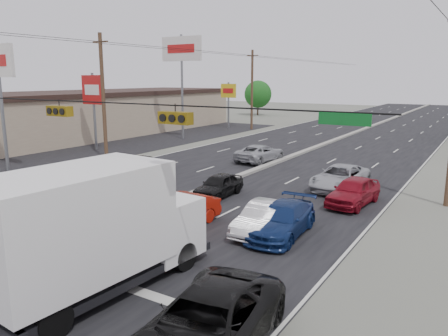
{
  "coord_description": "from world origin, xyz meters",
  "views": [
    {
      "loc": [
        14.17,
        -9.77,
        6.56
      ],
      "look_at": [
        3.07,
        8.13,
        2.2
      ],
      "focal_mm": 35.0,
      "sensor_mm": 36.0,
      "label": 1
    }
  ],
  "objects_px": {
    "tan_sedan": "(37,253)",
    "oncoming_far": "(260,153)",
    "pole_sign_billboard": "(182,55)",
    "pole_sign_far": "(228,94)",
    "queue_car_c": "(340,178)",
    "queue_car_a": "(219,186)",
    "utility_pole_left_b": "(103,96)",
    "utility_pole_left_c": "(252,89)",
    "red_sedan": "(179,212)",
    "oncoming_near": "(143,166)",
    "pole_sign_mid": "(93,94)",
    "queue_car_d": "(282,220)",
    "queue_car_b": "(264,218)",
    "box_truck": "(95,229)",
    "queue_car_e": "(354,191)",
    "tree_left_far": "(258,94)",
    "black_suv": "(207,326)"
  },
  "relations": [
    {
      "from": "pole_sign_billboard",
      "to": "queue_car_a",
      "type": "relative_size",
      "value": 2.94
    },
    {
      "from": "box_truck",
      "to": "queue_car_b",
      "type": "height_order",
      "value": "box_truck"
    },
    {
      "from": "box_truck",
      "to": "pole_sign_far",
      "type": "bearing_deg",
      "value": 120.18
    },
    {
      "from": "queue_car_e",
      "to": "pole_sign_far",
      "type": "bearing_deg",
      "value": 137.35
    },
    {
      "from": "pole_sign_far",
      "to": "oncoming_near",
      "type": "relative_size",
      "value": 1.21
    },
    {
      "from": "black_suv",
      "to": "oncoming_near",
      "type": "relative_size",
      "value": 1.1
    },
    {
      "from": "queue_car_c",
      "to": "tan_sedan",
      "type": "bearing_deg",
      "value": -104.27
    },
    {
      "from": "pole_sign_billboard",
      "to": "pole_sign_far",
      "type": "bearing_deg",
      "value": 97.13
    },
    {
      "from": "pole_sign_billboard",
      "to": "tan_sedan",
      "type": "xyz_separation_m",
      "value": [
        15.9,
        -29.27,
        -8.17
      ]
    },
    {
      "from": "queue_car_c",
      "to": "queue_car_e",
      "type": "bearing_deg",
      "value": -57.25
    },
    {
      "from": "queue_car_a",
      "to": "queue_car_b",
      "type": "xyz_separation_m",
      "value": [
        4.8,
        -3.92,
        0.02
      ]
    },
    {
      "from": "pole_sign_far",
      "to": "queue_car_d",
      "type": "xyz_separation_m",
      "value": [
        23.0,
        -33.55,
        -3.73
      ]
    },
    {
      "from": "queue_car_e",
      "to": "oncoming_far",
      "type": "height_order",
      "value": "queue_car_e"
    },
    {
      "from": "pole_sign_billboard",
      "to": "queue_car_d",
      "type": "bearing_deg",
      "value": -45.07
    },
    {
      "from": "utility_pole_left_c",
      "to": "oncoming_far",
      "type": "relative_size",
      "value": 2.05
    },
    {
      "from": "black_suv",
      "to": "utility_pole_left_c",
      "type": "bearing_deg",
      "value": 109.43
    },
    {
      "from": "utility_pole_left_c",
      "to": "queue_car_c",
      "type": "bearing_deg",
      "value": -52.01
    },
    {
      "from": "tan_sedan",
      "to": "queue_car_d",
      "type": "height_order",
      "value": "tan_sedan"
    },
    {
      "from": "box_truck",
      "to": "queue_car_e",
      "type": "xyz_separation_m",
      "value": [
        4.13,
        13.7,
        -1.31
      ]
    },
    {
      "from": "box_truck",
      "to": "queue_car_c",
      "type": "relative_size",
      "value": 1.56
    },
    {
      "from": "tan_sedan",
      "to": "oncoming_far",
      "type": "distance_m",
      "value": 22.25
    },
    {
      "from": "box_truck",
      "to": "queue_car_a",
      "type": "xyz_separation_m",
      "value": [
        -2.76,
        11.37,
        -1.4
      ]
    },
    {
      "from": "box_truck",
      "to": "queue_car_c",
      "type": "height_order",
      "value": "box_truck"
    },
    {
      "from": "utility_pole_left_c",
      "to": "pole_sign_mid",
      "type": "xyz_separation_m",
      "value": [
        -4.5,
        -22.0,
        0.01
      ]
    },
    {
      "from": "queue_car_a",
      "to": "utility_pole_left_b",
      "type": "bearing_deg",
      "value": 159.53
    },
    {
      "from": "red_sedan",
      "to": "pole_sign_far",
      "type": "bearing_deg",
      "value": 123.99
    },
    {
      "from": "pole_sign_far",
      "to": "queue_car_e",
      "type": "distance_m",
      "value": 36.82
    },
    {
      "from": "box_truck",
      "to": "tan_sedan",
      "type": "distance_m",
      "value": 3.08
    },
    {
      "from": "red_sedan",
      "to": "queue_car_c",
      "type": "distance_m",
      "value": 11.22
    },
    {
      "from": "queue_car_b",
      "to": "queue_car_c",
      "type": "xyz_separation_m",
      "value": [
        0.5,
        9.09,
        0.05
      ]
    },
    {
      "from": "red_sedan",
      "to": "black_suv",
      "type": "distance_m",
      "value": 9.26
    },
    {
      "from": "utility_pole_left_b",
      "to": "pole_sign_mid",
      "type": "bearing_deg",
      "value": 146.31
    },
    {
      "from": "queue_car_d",
      "to": "oncoming_far",
      "type": "height_order",
      "value": "oncoming_far"
    },
    {
      "from": "oncoming_far",
      "to": "oncoming_near",
      "type": "bearing_deg",
      "value": 70.08
    },
    {
      "from": "tree_left_far",
      "to": "queue_car_e",
      "type": "height_order",
      "value": "tree_left_far"
    },
    {
      "from": "tan_sedan",
      "to": "oncoming_near",
      "type": "bearing_deg",
      "value": 123.96
    },
    {
      "from": "utility_pole_left_c",
      "to": "box_truck",
      "type": "height_order",
      "value": "utility_pole_left_c"
    },
    {
      "from": "utility_pole_left_c",
      "to": "oncoming_near",
      "type": "distance_m",
      "value": 29.3
    },
    {
      "from": "pole_sign_billboard",
      "to": "tan_sedan",
      "type": "distance_m",
      "value": 34.3
    },
    {
      "from": "pole_sign_billboard",
      "to": "pole_sign_mid",
      "type": "bearing_deg",
      "value": -104.04
    },
    {
      "from": "queue_car_c",
      "to": "red_sedan",
      "type": "bearing_deg",
      "value": -107.58
    },
    {
      "from": "pole_sign_billboard",
      "to": "box_truck",
      "type": "distance_m",
      "value": 35.25
    },
    {
      "from": "tree_left_far",
      "to": "queue_car_a",
      "type": "relative_size",
      "value": 1.63
    },
    {
      "from": "utility_pole_left_c",
      "to": "tan_sedan",
      "type": "height_order",
      "value": "utility_pole_left_c"
    },
    {
      "from": "queue_car_e",
      "to": "black_suv",
      "type": "bearing_deg",
      "value": -81.98
    },
    {
      "from": "pole_sign_billboard",
      "to": "queue_car_d",
      "type": "distance_m",
      "value": 31.52
    },
    {
      "from": "tan_sedan",
      "to": "oncoming_near",
      "type": "xyz_separation_m",
      "value": [
        -7.04,
        13.13,
        0.02
      ]
    },
    {
      "from": "tree_left_far",
      "to": "queue_car_d",
      "type": "height_order",
      "value": "tree_left_far"
    },
    {
      "from": "utility_pole_left_c",
      "to": "tree_left_far",
      "type": "bearing_deg",
      "value": 115.41
    },
    {
      "from": "queue_car_b",
      "to": "black_suv",
      "type": "bearing_deg",
      "value": -73.94
    }
  ]
}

